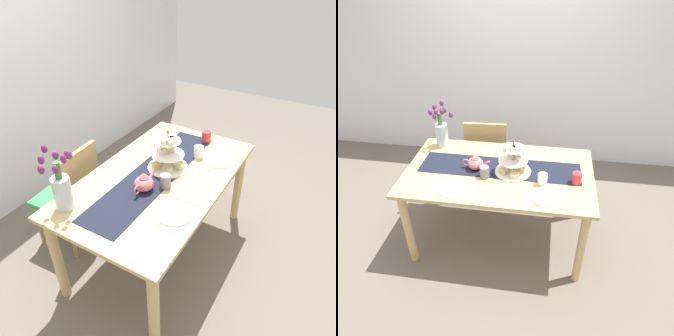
% 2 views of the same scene
% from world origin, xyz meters
% --- Properties ---
extents(ground_plane, '(8.00, 8.00, 0.00)m').
position_xyz_m(ground_plane, '(0.00, 0.00, 0.00)').
color(ground_plane, '#6B6056').
extents(dining_table, '(1.55, 0.91, 0.77)m').
position_xyz_m(dining_table, '(0.00, 0.00, 0.66)').
color(dining_table, tan).
rests_on(dining_table, ground_plane).
extents(chair_left, '(0.45, 0.45, 0.91)m').
position_xyz_m(chair_left, '(-0.24, 0.68, 0.50)').
color(chair_left, '#9C8254').
rests_on(chair_left, ground_plane).
extents(table_runner, '(1.35, 0.31, 0.00)m').
position_xyz_m(table_runner, '(0.00, 0.04, 0.77)').
color(table_runner, black).
rests_on(table_runner, dining_table).
extents(tiered_cake_stand, '(0.30, 0.30, 0.30)m').
position_xyz_m(tiered_cake_stand, '(0.12, 0.00, 0.86)').
color(tiered_cake_stand, beige).
rests_on(tiered_cake_stand, table_runner).
extents(teapot, '(0.24, 0.13, 0.14)m').
position_xyz_m(teapot, '(-0.20, 0.00, 0.83)').
color(teapot, '#D66B75').
rests_on(teapot, table_runner).
extents(tulip_vase, '(0.23, 0.19, 0.42)m').
position_xyz_m(tulip_vase, '(-0.59, 0.33, 0.93)').
color(tulip_vase, silver).
rests_on(tulip_vase, dining_table).
extents(dinner_plate_left, '(0.23, 0.23, 0.01)m').
position_xyz_m(dinner_plate_left, '(-0.30, -0.29, 0.77)').
color(dinner_plate_left, white).
rests_on(dinner_plate_left, dining_table).
extents(fork_left, '(0.03, 0.15, 0.01)m').
position_xyz_m(fork_left, '(-0.45, -0.29, 0.77)').
color(fork_left, silver).
rests_on(fork_left, dining_table).
extents(knife_left, '(0.02, 0.17, 0.01)m').
position_xyz_m(knife_left, '(-0.16, -0.29, 0.77)').
color(knife_left, silver).
rests_on(knife_left, dining_table).
extents(dinner_plate_right, '(0.23, 0.23, 0.01)m').
position_xyz_m(dinner_plate_right, '(0.40, -0.29, 0.77)').
color(dinner_plate_right, white).
rests_on(dinner_plate_right, dining_table).
extents(fork_right, '(0.02, 0.15, 0.01)m').
position_xyz_m(fork_right, '(0.25, -0.29, 0.77)').
color(fork_right, silver).
rests_on(fork_right, dining_table).
extents(knife_right, '(0.03, 0.17, 0.01)m').
position_xyz_m(knife_right, '(0.54, -0.29, 0.77)').
color(knife_right, silver).
rests_on(knife_right, dining_table).
extents(mug_grey, '(0.08, 0.08, 0.09)m').
position_xyz_m(mug_grey, '(-0.10, -0.11, 0.82)').
color(mug_grey, slate).
rests_on(mug_grey, table_runner).
extents(mug_white_text, '(0.08, 0.08, 0.09)m').
position_xyz_m(mug_white_text, '(0.36, -0.13, 0.82)').
color(mug_white_text, white).
rests_on(mug_white_text, dining_table).
extents(mug_orange, '(0.08, 0.08, 0.09)m').
position_xyz_m(mug_orange, '(0.63, -0.08, 0.82)').
color(mug_orange, red).
rests_on(mug_orange, dining_table).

